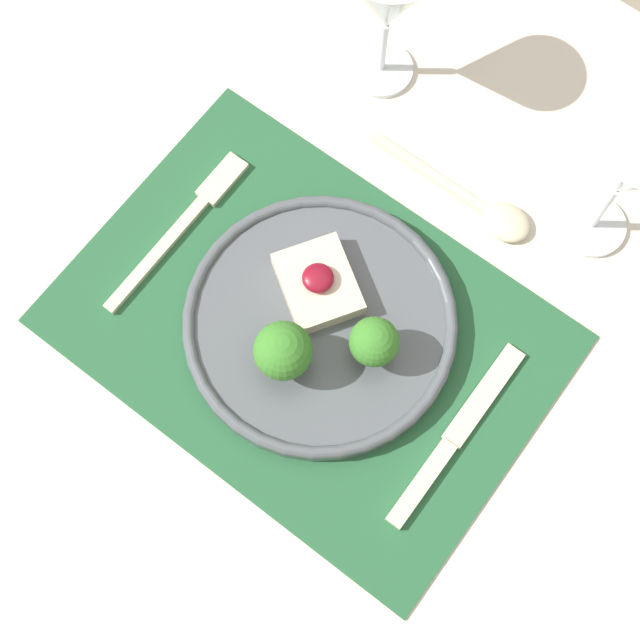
{
  "coord_description": "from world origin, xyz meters",
  "views": [
    {
      "loc": [
        0.16,
        -0.2,
        1.56
      ],
      "look_at": [
        0.01,
        0.01,
        0.76
      ],
      "focal_mm": 50.0,
      "sensor_mm": 36.0,
      "label": 1
    }
  ],
  "objects_px": {
    "dinner_plate": "(320,323)",
    "spoon": "(486,209)",
    "knife": "(448,446)",
    "fork": "(186,221)",
    "wine_glass_near": "(631,169)"
  },
  "relations": [
    {
      "from": "dinner_plate",
      "to": "knife",
      "type": "relative_size",
      "value": 1.28
    },
    {
      "from": "knife",
      "to": "wine_glass_near",
      "type": "bearing_deg",
      "value": 95.11
    },
    {
      "from": "fork",
      "to": "wine_glass_near",
      "type": "distance_m",
      "value": 0.42
    },
    {
      "from": "spoon",
      "to": "wine_glass_near",
      "type": "relative_size",
      "value": 1.08
    },
    {
      "from": "dinner_plate",
      "to": "fork",
      "type": "xyz_separation_m",
      "value": [
        -0.17,
        0.01,
        -0.01
      ]
    },
    {
      "from": "fork",
      "to": "knife",
      "type": "relative_size",
      "value": 1.0
    },
    {
      "from": "spoon",
      "to": "fork",
      "type": "bearing_deg",
      "value": -143.86
    },
    {
      "from": "wine_glass_near",
      "to": "spoon",
      "type": "bearing_deg",
      "value": -151.69
    },
    {
      "from": "knife",
      "to": "spoon",
      "type": "xyz_separation_m",
      "value": [
        -0.1,
        0.22,
        -0.0
      ]
    },
    {
      "from": "wine_glass_near",
      "to": "fork",
      "type": "bearing_deg",
      "value": -143.52
    },
    {
      "from": "knife",
      "to": "spoon",
      "type": "bearing_deg",
      "value": 118.06
    },
    {
      "from": "fork",
      "to": "wine_glass_near",
      "type": "height_order",
      "value": "wine_glass_near"
    },
    {
      "from": "dinner_plate",
      "to": "spoon",
      "type": "distance_m",
      "value": 0.21
    },
    {
      "from": "knife",
      "to": "wine_glass_near",
      "type": "distance_m",
      "value": 0.3
    },
    {
      "from": "dinner_plate",
      "to": "fork",
      "type": "height_order",
      "value": "dinner_plate"
    }
  ]
}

